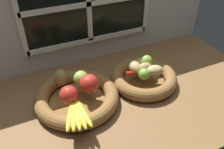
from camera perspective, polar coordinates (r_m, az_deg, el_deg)
name	(u,v)px	position (r cm, az deg, el deg)	size (l,w,h in cm)	color
ground_plane	(113,91)	(110.64, 0.19, -4.09)	(140.00, 90.00, 3.00)	brown
back_wall	(87,9)	(119.27, -5.97, 15.50)	(140.00, 4.60, 55.00)	silver
fruit_bowl_left	(77,97)	(102.28, -8.45, -5.50)	(35.91, 35.91, 5.93)	brown
fruit_bowl_right	(144,78)	(112.58, 7.63, -0.81)	(31.15, 31.15, 5.93)	brown
apple_red_front	(69,95)	(93.77, -10.39, -4.82)	(7.37, 7.37, 7.37)	red
apple_green_back	(81,78)	(101.73, -7.56, -0.87)	(6.74, 6.74, 6.74)	#99B74C
apple_red_right	(89,84)	(97.48, -5.48, -2.19)	(7.91, 7.91, 7.91)	red
pear_brown	(61,77)	(102.98, -12.20, -0.71)	(6.03, 6.24, 7.39)	olive
banana_bunch_front	(77,113)	(89.66, -8.50, -9.05)	(11.02, 18.49, 2.63)	yellow
potato_oblong	(135,67)	(109.58, 5.45, 1.87)	(7.96, 5.51, 5.05)	tan
potato_large	(145,68)	(109.20, 7.87, 1.55)	(6.80, 4.56, 5.15)	tan
potato_back	(143,62)	(113.28, 7.60, 2.97)	(7.19, 5.08, 4.99)	tan
potato_small	(155,70)	(108.68, 10.23, 0.97)	(8.07, 5.46, 4.79)	tan
lime_near	(144,74)	(105.31, 7.74, 0.08)	(5.22, 5.22, 5.22)	#7AAD3D
lime_far	(146,61)	(113.08, 8.21, 3.19)	(6.11, 6.11, 6.11)	#7AAD3D
chili_pepper	(141,72)	(109.11, 7.05, 0.64)	(2.19, 2.19, 14.29)	red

